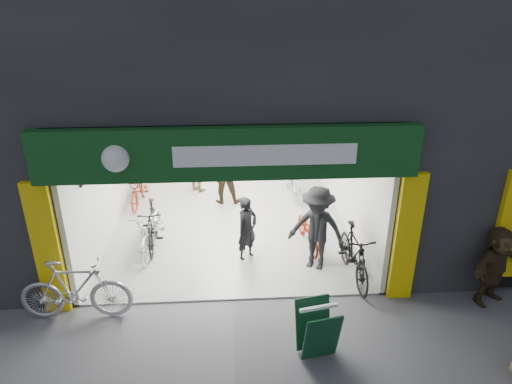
{
  "coord_description": "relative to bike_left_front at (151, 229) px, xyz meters",
  "views": [
    {
      "loc": [
        -0.0,
        -7.24,
        5.49
      ],
      "look_at": [
        0.56,
        1.5,
        1.63
      ],
      "focal_mm": 32.0,
      "sensor_mm": 36.0,
      "label": 1
    }
  ],
  "objects": [
    {
      "name": "ground",
      "position": [
        1.8,
        -2.04,
        -0.53
      ],
      "size": [
        60.0,
        60.0,
        0.0
      ],
      "primitive_type": "plane",
      "color": "#56565B",
      "rests_on": "ground"
    },
    {
      "name": "building",
      "position": [
        2.71,
        2.95,
        3.79
      ],
      "size": [
        17.0,
        10.27,
        8.0
      ],
      "color": "#232326",
      "rests_on": "ground"
    },
    {
      "name": "bike_left_front",
      "position": [
        0.0,
        0.0,
        0.0
      ],
      "size": [
        0.82,
        2.05,
        1.06
      ],
      "primitive_type": "imported",
      "rotation": [
        0.0,
        0.0,
        -0.06
      ],
      "color": "silver",
      "rests_on": "ground"
    },
    {
      "name": "bike_left_midfront",
      "position": [
        0.0,
        0.14,
        0.01
      ],
      "size": [
        0.63,
        1.82,
        1.08
      ],
      "primitive_type": "imported",
      "rotation": [
        0.0,
        0.0,
        0.07
      ],
      "color": "black",
      "rests_on": "ground"
    },
    {
      "name": "bike_left_midback",
      "position": [
        -0.7,
        2.49,
        -0.09
      ],
      "size": [
        0.66,
        1.68,
        0.87
      ],
      "primitive_type": "imported",
      "rotation": [
        0.0,
        0.0,
        -0.05
      ],
      "color": "maroon",
      "rests_on": "ground"
    },
    {
      "name": "bike_left_back",
      "position": [
        -0.7,
        3.65,
        0.07
      ],
      "size": [
        0.7,
        2.02,
        1.19
      ],
      "primitive_type": "imported",
      "rotation": [
        0.0,
        0.0,
        0.07
      ],
      "color": "silver",
      "rests_on": "ground"
    },
    {
      "name": "bike_right_front",
      "position": [
        4.3,
        -1.44,
        0.05
      ],
      "size": [
        0.61,
        1.93,
        1.15
      ],
      "primitive_type": "imported",
      "rotation": [
        0.0,
        0.0,
        0.03
      ],
      "color": "black",
      "rests_on": "ground"
    },
    {
      "name": "bike_right_mid",
      "position": [
        3.6,
        -0.07,
        -0.11
      ],
      "size": [
        0.73,
        1.64,
        0.83
      ],
      "primitive_type": "imported",
      "rotation": [
        0.0,
        0.0,
        0.11
      ],
      "color": "#9C240E",
      "rests_on": "ground"
    },
    {
      "name": "bike_right_back",
      "position": [
        3.6,
        2.81,
        0.05
      ],
      "size": [
        0.72,
        1.97,
        1.16
      ],
      "primitive_type": "imported",
      "rotation": [
        0.0,
        0.0,
        0.09
      ],
      "color": "#A5A5AA",
      "rests_on": "ground"
    },
    {
      "name": "parked_bike",
      "position": [
        -1.0,
        -2.34,
        0.08
      ],
      "size": [
        2.02,
        0.61,
        1.21
      ],
      "primitive_type": "imported",
      "rotation": [
        0.0,
        0.0,
        1.55
      ],
      "color": "#B2B1B6",
      "rests_on": "ground"
    },
    {
      "name": "customer_a",
      "position": [
        2.16,
        -0.53,
        0.22
      ],
      "size": [
        0.64,
        0.63,
        1.49
      ],
      "primitive_type": "imported",
      "rotation": [
        0.0,
        0.0,
        0.76
      ],
      "color": "black",
      "rests_on": "ground"
    },
    {
      "name": "customer_b",
      "position": [
        1.65,
        2.48,
        0.42
      ],
      "size": [
        0.95,
        0.76,
        1.9
      ],
      "primitive_type": "imported",
      "rotation": [
        0.0,
        0.0,
        3.1
      ],
      "color": "#322516",
      "rests_on": "ground"
    },
    {
      "name": "customer_c",
      "position": [
        3.6,
        -1.01,
        0.42
      ],
      "size": [
        1.41,
        1.2,
        1.9
      ],
      "primitive_type": "imported",
      "rotation": [
        0.0,
        0.0,
        -0.49
      ],
      "color": "black",
      "rests_on": "ground"
    },
    {
      "name": "customer_d",
      "position": [
        0.88,
        3.24,
        0.3
      ],
      "size": [
        0.99,
        0.96,
        1.66
      ],
      "primitive_type": "imported",
      "rotation": [
        0.0,
        0.0,
        2.39
      ],
      "color": "#8C7051",
      "rests_on": "ground"
    },
    {
      "name": "pedestrian_far",
      "position": [
        6.72,
        -2.34,
        0.26
      ],
      "size": [
        1.53,
        1.06,
        1.58
      ],
      "primitive_type": "imported",
      "rotation": [
        0.0,
        0.0,
        0.45
      ],
      "color": "#3B2C1A",
      "rests_on": "ground"
    },
    {
      "name": "sandwich_board",
      "position": [
        3.15,
        -3.53,
        -0.02
      ],
      "size": [
        0.7,
        0.72,
        0.92
      ],
      "rotation": [
        0.0,
        0.0,
        0.2
      ],
      "color": "#0D361E",
      "rests_on": "ground"
    }
  ]
}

